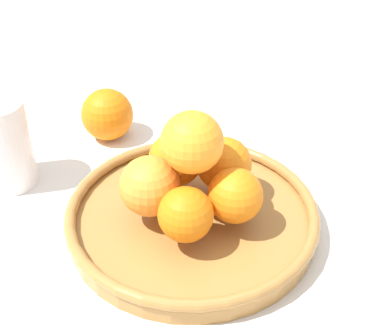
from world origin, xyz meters
name	(u,v)px	position (x,y,z in m)	size (l,w,h in m)	color
ground_plane	(192,226)	(0.00, 0.00, 0.00)	(4.00, 4.00, 0.00)	silver
fruit_bowl	(192,216)	(0.00, 0.00, 0.02)	(0.32, 0.32, 0.03)	#A57238
orange_pile	(192,173)	(0.00, 0.00, 0.08)	(0.17, 0.17, 0.13)	orange
stray_orange	(107,114)	(0.12, 0.23, 0.04)	(0.08, 0.08, 0.08)	orange
drinking_glass	(3,144)	(-0.05, 0.27, 0.06)	(0.08, 0.08, 0.13)	white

